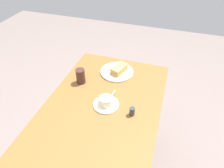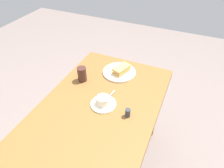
{
  "view_description": "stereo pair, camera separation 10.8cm",
  "coord_description": "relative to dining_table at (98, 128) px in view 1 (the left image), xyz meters",
  "views": [
    {
      "loc": [
        0.73,
        0.33,
        1.63
      ],
      "look_at": [
        -0.27,
        0.01,
        0.75
      ],
      "focal_mm": 32.11,
      "sensor_mm": 36.0,
      "label": 1
    },
    {
      "loc": [
        0.7,
        0.43,
        1.63
      ],
      "look_at": [
        -0.27,
        0.01,
        0.75
      ],
      "focal_mm": 32.11,
      "sensor_mm": 36.0,
      "label": 2
    }
  ],
  "objects": [
    {
      "name": "sandwich_plate",
      "position": [
        -0.45,
        -0.01,
        0.13
      ],
      "size": [
        0.25,
        0.25,
        0.01
      ],
      "primitive_type": "cylinder",
      "color": "beige",
      "rests_on": "dining_table"
    },
    {
      "name": "coffee_saucer",
      "position": [
        -0.1,
        0.02,
        0.13
      ],
      "size": [
        0.16,
        0.16,
        0.01
      ],
      "primitive_type": "cylinder",
      "color": "beige",
      "rests_on": "dining_table"
    },
    {
      "name": "coffee_cup",
      "position": [
        -0.1,
        0.02,
        0.17
      ],
      "size": [
        0.08,
        0.1,
        0.05
      ],
      "color": "beige",
      "rests_on": "coffee_saucer"
    },
    {
      "name": "salt_shaker",
      "position": [
        -0.07,
        0.19,
        0.15
      ],
      "size": [
        0.03,
        0.03,
        0.06
      ],
      "primitive_type": "cylinder",
      "color": "#33383D",
      "rests_on": "dining_table"
    },
    {
      "name": "sandwich_front",
      "position": [
        -0.45,
        0.01,
        0.17
      ],
      "size": [
        0.15,
        0.11,
        0.05
      ],
      "color": "tan",
      "rests_on": "sandwich_plate"
    },
    {
      "name": "dining_table",
      "position": [
        0.0,
        0.0,
        0.0
      ],
      "size": [
        1.27,
        0.72,
        0.72
      ],
      "color": "brown",
      "rests_on": "ground_plane"
    },
    {
      "name": "spoon",
      "position": [
        -0.17,
        0.03,
        0.14
      ],
      "size": [
        0.1,
        0.02,
        0.01
      ],
      "color": "silver",
      "rests_on": "coffee_saucer"
    },
    {
      "name": "drinking_glass",
      "position": [
        -0.26,
        -0.22,
        0.18
      ],
      "size": [
        0.06,
        0.06,
        0.11
      ],
      "primitive_type": "cylinder",
      "color": "#462621",
      "rests_on": "dining_table"
    }
  ]
}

